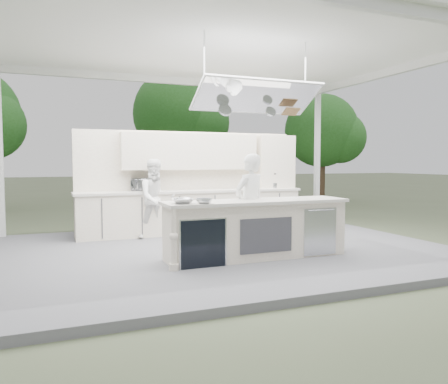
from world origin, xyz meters
name	(u,v)px	position (x,y,z in m)	size (l,w,h in m)	color
ground	(225,255)	(0.00, 0.00, 0.00)	(90.00, 90.00, 0.00)	#454D35
stage_deck	(225,251)	(0.00, 0.00, 0.06)	(8.00, 6.00, 0.12)	#57585B
tent	(225,48)	(0.00, -0.01, 3.71)	(8.20, 6.20, 3.86)	white
demo_island	(255,229)	(0.18, -0.91, 0.60)	(3.10, 0.79, 0.95)	white
back_counter	(193,211)	(0.00, 1.90, 0.60)	(5.08, 0.72, 0.95)	white
back_wall_unit	(208,167)	(0.44, 2.11, 1.57)	(5.05, 0.48, 2.25)	white
tree_cluster	(126,120)	(-0.16, 9.77, 3.29)	(19.55, 9.40, 5.85)	#4A3725
head_chef	(250,204)	(0.19, -0.65, 0.98)	(0.62, 0.41, 1.71)	white
sous_chef	(156,198)	(-0.91, 1.54, 0.94)	(0.80, 0.62, 1.64)	white
toaster_oven	(142,185)	(-1.09, 2.08, 1.20)	(0.48, 0.32, 0.27)	silver
bowl_large	(183,201)	(-1.10, -1.05, 1.11)	(0.33, 0.33, 0.08)	silver
bowl_small	(204,201)	(-0.80, -1.15, 1.11)	(0.25, 0.25, 0.08)	silver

